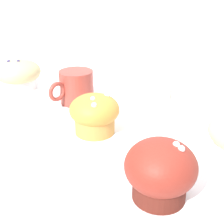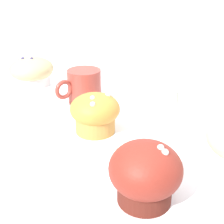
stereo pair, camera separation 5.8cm
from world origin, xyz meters
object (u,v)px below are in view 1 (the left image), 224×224
at_px(muffin_back_left, 18,74).
at_px(coffee_cup, 76,86).
at_px(muffin_front_center, 95,113).
at_px(muffin_front_left, 160,171).

bearing_deg(muffin_back_left, coffee_cup, -0.21).
relative_size(muffin_front_center, coffee_cup, 0.80).
distance_m(muffin_back_left, muffin_front_left, 0.54).
relative_size(muffin_back_left, muffin_front_left, 1.21).
height_order(muffin_back_left, muffin_front_left, muffin_front_left).
bearing_deg(muffin_back_left, muffin_front_left, -23.40).
bearing_deg(muffin_front_left, coffee_cup, 144.96).
distance_m(muffin_front_center, coffee_cup, 0.16).
distance_m(muffin_front_center, muffin_back_left, 0.33).
xyz_separation_m(muffin_back_left, muffin_front_left, (0.49, -0.21, 0.01)).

